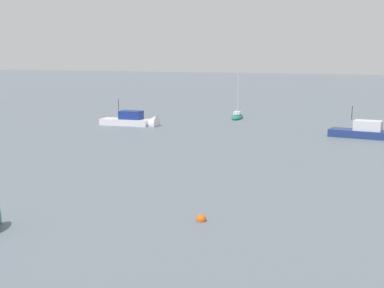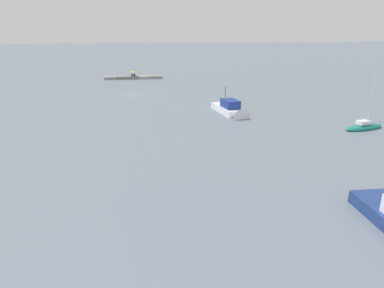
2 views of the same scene
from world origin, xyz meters
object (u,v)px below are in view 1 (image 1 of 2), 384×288
at_px(sailboat_teal_near, 237,117).
at_px(motorboat_white_mid, 135,122).
at_px(motorboat_navy_near, 372,134).
at_px(mooring_buoy_mid, 201,219).

distance_m(sailboat_teal_near, motorboat_white_mid, 16.53).
distance_m(motorboat_navy_near, motorboat_white_mid, 30.12).
xyz_separation_m(sailboat_teal_near, motorboat_white_mid, (13.60, -9.39, 0.20)).
bearing_deg(motorboat_white_mid, mooring_buoy_mid, 28.43).
xyz_separation_m(sailboat_teal_near, mooring_buoy_mid, (46.24, 16.18, -0.17)).
height_order(sailboat_teal_near, motorboat_white_mid, sailboat_teal_near).
bearing_deg(motorboat_navy_near, motorboat_white_mid, -82.85).
bearing_deg(mooring_buoy_mid, motorboat_navy_near, 172.83).
bearing_deg(sailboat_teal_near, motorboat_navy_near, -41.05).
distance_m(sailboat_teal_near, mooring_buoy_mid, 48.99).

